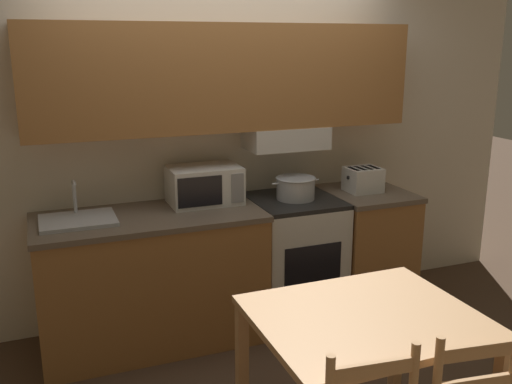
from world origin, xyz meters
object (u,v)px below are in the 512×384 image
cooking_pot (296,187)px  sink_basin (78,219)px  stove_range (293,257)px  dining_table (364,335)px  toaster (363,179)px  microwave (204,185)px

cooking_pot → sink_basin: size_ratio=0.79×
stove_range → dining_table: stove_range is taller
sink_basin → toaster: bearing=0.2°
stove_range → toaster: toaster is taller
microwave → toaster: size_ratio=1.90×
sink_basin → microwave: bearing=8.9°
microwave → dining_table: (0.29, -1.63, -0.37)m
toaster → sink_basin: bearing=-179.8°
toaster → microwave: bearing=173.9°
toaster → stove_range: bearing=179.5°
microwave → toaster: (1.19, -0.13, -0.04)m
cooking_pot → microwave: 0.65m
sink_basin → dining_table: (1.14, -1.50, -0.26)m
toaster → dining_table: size_ratio=0.25×
cooking_pot → dining_table: bearing=-103.0°
toaster → dining_table: bearing=-121.0°
toaster → dining_table: 1.79m
sink_basin → stove_range: bearing=0.4°
cooking_pot → microwave: bearing=167.8°
stove_range → cooking_pot: 0.53m
stove_range → cooking_pot: bearing=-72.0°
stove_range → microwave: bearing=169.0°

